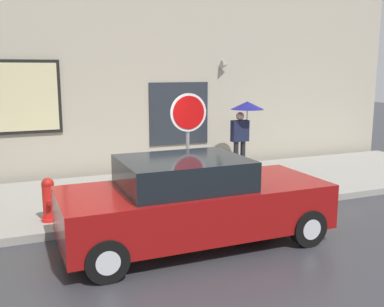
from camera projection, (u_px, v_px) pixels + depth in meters
The scene contains 7 objects.
ground_plane at pixel (147, 249), 7.48m from camera, with size 60.00×60.00×0.00m, color #333338.
sidewalk at pixel (108, 198), 10.19m from camera, with size 20.00×4.00×0.15m, color gray.
building_facade at pixel (83, 49), 11.82m from camera, with size 20.00×0.67×7.00m.
parked_car at pixel (193, 202), 7.58m from camera, with size 4.53×1.92×1.51m.
fire_hydrant at pixel (49, 200), 8.35m from camera, with size 0.30×0.44×0.83m.
pedestrian_with_umbrella at pixel (245, 117), 12.42m from camera, with size 0.94×0.94×1.94m.
stop_sign at pixel (188, 128), 8.87m from camera, with size 0.76×0.10×2.35m.
Camera 1 is at (-2.02, -6.81, 2.94)m, focal length 41.85 mm.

